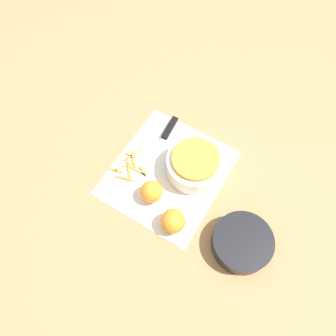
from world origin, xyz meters
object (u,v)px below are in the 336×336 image
bowl_speckled (195,164)px  bowl_dark (242,243)px  orange_left (173,221)px  orange_right (153,192)px  knife (166,135)px

bowl_speckled → bowl_dark: (0.14, 0.23, -0.02)m
orange_left → orange_right: orange_left is taller
bowl_speckled → knife: bearing=-113.0°
orange_left → bowl_dark: bearing=104.4°
orange_right → orange_left: bearing=65.2°
orange_left → bowl_speckled: bearing=-169.5°
bowl_dark → orange_right: (0.00, -0.29, 0.01)m
knife → bowl_dark: bearing=56.5°
knife → orange_left: 0.31m
bowl_dark → knife: size_ratio=0.70×
bowl_speckled → orange_right: bowl_speckled is taller
bowl_dark → knife: (-0.20, -0.37, -0.02)m
bowl_speckled → orange_left: (0.19, 0.04, -0.00)m
bowl_speckled → orange_left: 0.19m
orange_left → knife: bearing=-144.6°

